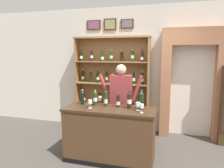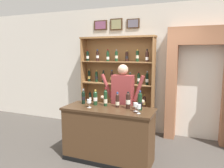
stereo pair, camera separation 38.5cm
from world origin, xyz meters
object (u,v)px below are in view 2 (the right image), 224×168
wine_glass_right (89,102)px  tasting_bottle_rosso (95,98)px  wine_shelf (117,82)px  shopkeeper (123,97)px  wine_glass_spare (136,105)px  tasting_bottle_chianti (83,97)px  tasting_bottle_vin_santo (128,100)px  wine_glass_left (139,107)px  tasting_bottle_brunello (106,98)px  tasting_bottle_grappa (117,100)px  tasting_bottle_riserva (140,101)px  tasting_counter (108,134)px

wine_glass_right → tasting_bottle_rosso: bearing=84.3°
wine_shelf → tasting_bottle_rosso: 1.32m
shopkeeper → wine_glass_spare: (0.44, -0.62, 0.02)m
shopkeeper → wine_glass_right: size_ratio=11.50×
tasting_bottle_chianti → tasting_bottle_vin_santo: tasting_bottle_vin_santo is taller
wine_glass_left → wine_shelf: bearing=121.4°
wine_shelf → tasting_bottle_rosso: (0.06, -1.31, -0.12)m
wine_glass_left → wine_glass_spare: bearing=127.2°
wine_glass_spare → wine_glass_right: 0.83m
tasting_bottle_brunello → tasting_bottle_grappa: bearing=-0.9°
wine_shelf → tasting_bottle_riserva: bearing=-55.8°
wine_shelf → tasting_bottle_vin_santo: bearing=-62.3°
tasting_counter → tasting_bottle_brunello: 0.65m
tasting_bottle_riserva → shopkeeper: bearing=133.6°
wine_shelf → tasting_counter: bearing=-75.4°
tasting_bottle_brunello → tasting_bottle_riserva: same height
tasting_bottle_rosso → wine_glass_left: tasting_bottle_rosso is taller
tasting_counter → wine_glass_left: bearing=-12.2°
tasting_bottle_riserva → wine_glass_spare: (-0.04, -0.11, -0.05)m
tasting_counter → tasting_bottle_rosso: (-0.31, 0.12, 0.62)m
tasting_bottle_rosso → wine_glass_spare: 0.82m
tasting_bottle_brunello → tasting_bottle_rosso: bearing=-177.6°
tasting_bottle_chianti → tasting_bottle_brunello: size_ratio=0.85×
tasting_bottle_brunello → tasting_bottle_riserva: 0.65m
tasting_bottle_brunello → wine_glass_right: 0.31m
tasting_bottle_chianti → tasting_bottle_vin_santo: 0.90m
tasting_bottle_grappa → wine_shelf: bearing=110.8°
wine_glass_right → wine_glass_left: (0.91, -0.04, -0.00)m
tasting_bottle_chianti → wine_glass_left: 1.17m
wine_shelf → wine_glass_left: size_ratio=15.65×
shopkeeper → tasting_bottle_rosso: 0.60m
tasting_bottle_grappa → tasting_bottle_vin_santo: tasting_bottle_vin_santo is taller
tasting_bottle_chianti → tasting_bottle_vin_santo: bearing=-2.0°
tasting_counter → wine_glass_spare: (0.50, -0.02, 0.58)m
tasting_bottle_vin_santo → wine_glass_right: 0.69m
tasting_bottle_grappa → wine_glass_left: size_ratio=1.85×
tasting_bottle_rosso → tasting_bottle_riserva: size_ratio=0.86×
tasting_counter → tasting_bottle_vin_santo: 0.72m
tasting_counter → shopkeeper: size_ratio=0.95×
tasting_counter → wine_glass_spare: bearing=-2.6°
tasting_bottle_rosso → wine_glass_left: bearing=-15.4°
wine_glass_right → wine_glass_left: 0.91m
shopkeeper → tasting_bottle_vin_santo: bearing=-61.6°
tasting_bottle_brunello → tasting_bottle_riserva: (0.65, -0.04, 0.00)m
shopkeeper → tasting_bottle_brunello: size_ratio=5.08×
tasting_counter → tasting_bottle_rosso: bearing=159.0°
tasting_bottle_rosso → tasting_bottle_grappa: (0.43, 0.00, -0.01)m
shopkeeper → wine_glass_left: 0.89m
shopkeeper → tasting_bottle_rosso: size_ratio=5.93×
tasting_bottle_rosso → wine_glass_spare: tasting_bottle_rosso is taller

